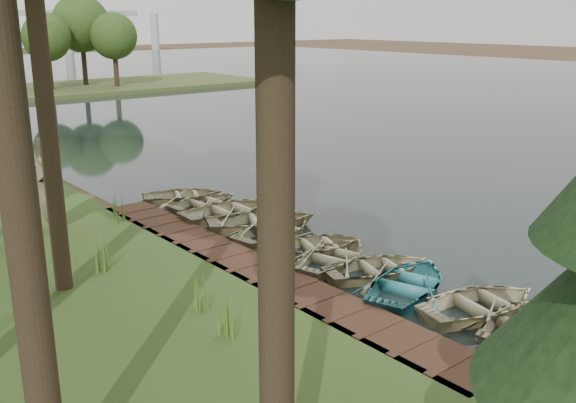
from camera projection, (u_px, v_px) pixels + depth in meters
ground at (293, 262)px, 19.41m from camera, size 300.00×300.00×0.00m
water at (416, 107)px, 52.58m from camera, size 130.00×200.00×0.05m
boardwalk at (250, 270)px, 18.39m from camera, size 1.60×16.00×0.30m
peninsula at (22, 92)px, 61.31m from camera, size 50.00×14.00×0.45m
rowboat_0 at (526, 319)px, 14.93m from camera, size 3.32×2.54×0.64m
rowboat_1 at (482, 301)px, 15.79m from camera, size 3.85×3.12×0.70m
rowboat_2 at (409, 280)px, 16.98m from camera, size 4.18×3.56×0.73m
rowboat_3 at (378, 265)px, 18.11m from camera, size 3.74×3.15×0.66m
rowboat_4 at (334, 254)px, 18.99m from camera, size 3.75×3.10×0.67m
rowboat_5 at (316, 243)px, 19.94m from camera, size 3.73×3.14×0.66m
rowboat_6 at (276, 228)px, 21.28m from camera, size 3.78×3.00×0.71m
rowboat_7 at (262, 218)px, 22.18m from camera, size 4.65×4.09×0.80m
rowboat_8 at (229, 208)px, 23.41m from camera, size 3.83×2.81×0.77m
rowboat_9 at (204, 200)px, 24.65m from camera, size 3.18×2.40×0.62m
rowboat_10 at (183, 193)px, 25.56m from camera, size 3.81×3.33×0.66m
stored_rowboat at (54, 220)px, 21.36m from camera, size 3.84×3.37×0.66m
reeds_0 at (227, 315)px, 14.01m from camera, size 0.60×0.60×1.14m
reeds_1 at (200, 293)px, 15.39m from camera, size 0.60×0.60×0.92m
reeds_2 at (102, 254)px, 17.80m from camera, size 0.60×0.60×1.00m
reeds_3 at (117, 209)px, 22.09m from camera, size 0.60×0.60×0.91m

